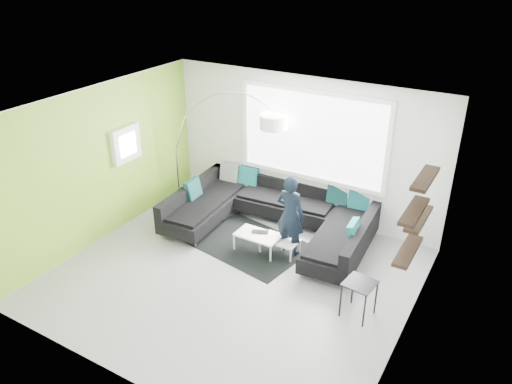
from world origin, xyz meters
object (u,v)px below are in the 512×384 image
Objects in this scene: person at (290,215)px; laptop at (260,233)px; arc_lamp at (175,148)px; sectional_sofa at (271,217)px; coffee_table at (269,244)px; side_table at (358,299)px.

person is 4.29× the size of laptop.
arc_lamp is 1.66× the size of person.
arc_lamp is at bearing 172.55° from sectional_sofa.
coffee_table is 2.94× the size of laptop.
arc_lamp is 2.94m from person.
person is at bearing 1.04° from laptop.
arc_lamp reaches higher than laptop.
laptop is at bearing -84.64° from sectional_sofa.
sectional_sofa reaches higher than side_table.
side_table is (2.20, -1.38, -0.06)m from sectional_sofa.
person reaches higher than laptop.
side_table reaches higher than laptop.
person is (0.31, 0.19, 0.57)m from coffee_table.
person is (-1.62, 1.01, 0.45)m from side_table.
side_table is 1.96m from person.
person is at bearing 32.21° from coffee_table.
side_table is (4.48, -1.52, -0.94)m from arc_lamp.
arc_lamp reaches higher than sectional_sofa.
arc_lamp is 4.82m from side_table.
arc_lamp is 2.63m from laptop.
person is at bearing -36.52° from sectional_sofa.
side_table is 1.67× the size of laptop.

